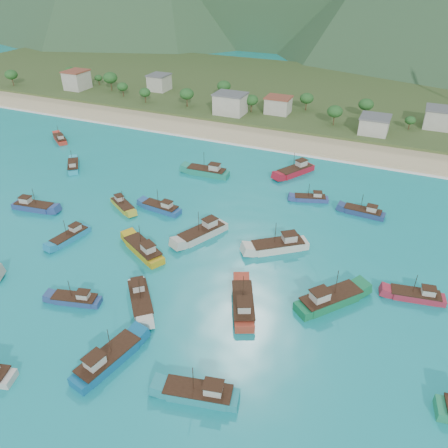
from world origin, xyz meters
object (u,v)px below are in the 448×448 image
at_px(boat_31, 295,171).
at_px(boat_33, 161,208).
at_px(boat_15, 243,305).
at_px(boat_28, 416,296).
at_px(boat_18, 123,205).
at_px(boat_23, 70,237).
at_px(boat_13, 200,394).
at_px(boat_27, 329,300).
at_px(boat_21, 144,250).
at_px(boat_19, 363,212).
at_px(boat_5, 34,207).
at_px(boat_0, 311,199).
at_px(boat_32, 279,246).
at_px(boat_4, 76,300).
at_px(boat_24, 60,139).
at_px(boat_12, 140,300).
at_px(boat_10, 202,233).
at_px(boat_9, 73,166).
at_px(boat_26, 108,360).
at_px(boat_6, 207,172).

height_order(boat_31, boat_33, boat_31).
xyz_separation_m(boat_15, boat_28, (27.54, 14.80, -0.23)).
height_order(boat_18, boat_23, boat_23).
relative_size(boat_13, boat_27, 0.91).
relative_size(boat_21, boat_33, 1.14).
bearing_deg(boat_19, boat_15, 164.46).
bearing_deg(boat_5, boat_31, 122.77).
xyz_separation_m(boat_0, boat_32, (-0.91, -23.77, 0.38)).
xyz_separation_m(boat_4, boat_28, (55.34, 25.16, 0.08)).
bearing_deg(boat_28, boat_0, 33.34).
bearing_deg(boat_24, boat_12, -93.23).
bearing_deg(boat_33, boat_10, -107.77).
relative_size(boat_28, boat_31, 0.81).
bearing_deg(boat_9, boat_23, -90.37).
bearing_deg(boat_23, boat_27, -168.39).
xyz_separation_m(boat_9, boat_32, (66.75, -15.44, 0.27)).
bearing_deg(boat_9, boat_28, -51.52).
bearing_deg(boat_23, boat_32, -151.65).
bearing_deg(boat_9, boat_15, -67.17).
height_order(boat_4, boat_15, boat_15).
xyz_separation_m(boat_15, boat_26, (-14.21, -19.47, -0.00)).
xyz_separation_m(boat_0, boat_6, (-30.25, 3.23, 0.37)).
relative_size(boat_15, boat_21, 1.03).
distance_m(boat_0, boat_19, 13.31).
height_order(boat_0, boat_4, boat_4).
xyz_separation_m(boat_13, boat_15, (-1.06, 19.18, 0.10)).
bearing_deg(boat_31, boat_32, 129.77).
xyz_separation_m(boat_6, boat_23, (-13.35, -41.32, -0.29)).
bearing_deg(boat_33, boat_4, -168.96).
height_order(boat_24, boat_26, boat_26).
relative_size(boat_24, boat_31, 0.75).
relative_size(boat_4, boat_33, 0.90).
bearing_deg(boat_10, boat_21, 76.72).
relative_size(boat_15, boat_27, 0.99).
relative_size(boat_4, boat_12, 0.88).
bearing_deg(boat_6, boat_21, -176.32).
bearing_deg(boat_33, boat_28, -92.77).
relative_size(boat_26, boat_32, 1.03).
xyz_separation_m(boat_19, boat_31, (-21.02, 15.65, 0.25)).
bearing_deg(boat_15, boat_23, 148.47).
bearing_deg(boat_13, boat_6, 12.22).
height_order(boat_18, boat_19, boat_19).
relative_size(boat_0, boat_4, 0.97).
xyz_separation_m(boat_15, boat_18, (-40.06, 21.59, -0.29)).
height_order(boat_0, boat_27, boat_27).
bearing_deg(boat_9, boat_13, -78.12).
bearing_deg(boat_27, boat_21, -140.45).
relative_size(boat_28, boat_33, 0.96).
xyz_separation_m(boat_18, boat_28, (67.60, -6.79, 0.06)).
relative_size(boat_6, boat_28, 1.23).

